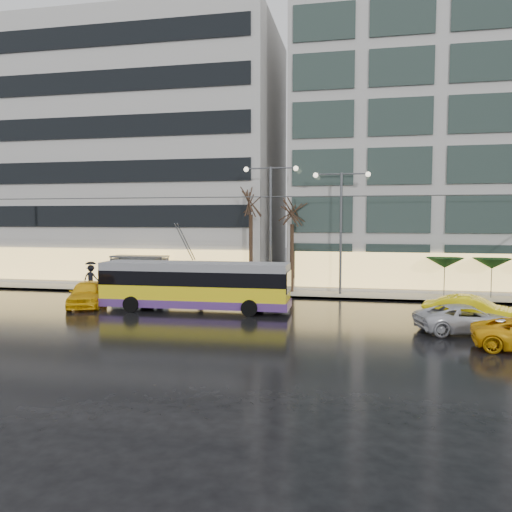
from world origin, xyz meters
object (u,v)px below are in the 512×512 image
(trolleybus, at_px, (195,287))
(bus_shelter, at_px, (136,264))
(taxi_a, at_px, (87,293))
(street_lamp_near, at_px, (271,211))

(trolleybus, distance_m, bus_shelter, 10.26)
(trolleybus, bearing_deg, bus_shelter, 133.98)
(bus_shelter, height_order, taxi_a, bus_shelter)
(trolleybus, distance_m, taxi_a, 7.03)
(taxi_a, bearing_deg, street_lamp_near, 16.01)
(trolleybus, xyz_separation_m, bus_shelter, (-7.11, 7.37, 0.56))
(bus_shelter, distance_m, street_lamp_near, 11.14)
(bus_shelter, distance_m, taxi_a, 7.42)
(trolleybus, distance_m, street_lamp_near, 9.37)
(bus_shelter, bearing_deg, taxi_a, -89.16)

